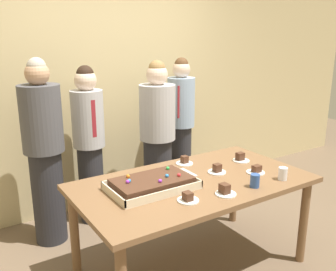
{
  "coord_description": "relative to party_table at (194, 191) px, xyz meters",
  "views": [
    {
      "loc": [
        -1.61,
        -2.12,
        1.87
      ],
      "look_at": [
        -0.14,
        0.15,
        1.12
      ],
      "focal_mm": 39.35,
      "sensor_mm": 36.0,
      "label": 1
    }
  ],
  "objects": [
    {
      "name": "plated_slice_far_right",
      "position": [
        0.16,
        0.35,
        0.1
      ],
      "size": [
        0.15,
        0.15,
        0.07
      ],
      "color": "white",
      "rests_on": "party_table"
    },
    {
      "name": "person_green_shirt_behind",
      "position": [
        0.29,
        1.02,
        0.15
      ],
      "size": [
        0.37,
        0.37,
        1.63
      ],
      "rotation": [
        0.0,
        0.0,
        -2.15
      ],
      "color": "#28282D",
      "rests_on": "ground_plane"
    },
    {
      "name": "drink_cup_nearest",
      "position": [
        0.59,
        -0.36,
        0.13
      ],
      "size": [
        0.07,
        0.07,
        0.1
      ],
      "primitive_type": "cylinder",
      "color": "white",
      "rests_on": "party_table"
    },
    {
      "name": "drink_cup_middle",
      "position": [
        0.31,
        -0.34,
        0.13
      ],
      "size": [
        0.07,
        0.07,
        0.1
      ],
      "primitive_type": "cylinder",
      "color": "#2D5199",
      "rests_on": "party_table"
    },
    {
      "name": "ground_plane",
      "position": [
        0.0,
        0.0,
        -0.69
      ],
      "size": [
        12.0,
        12.0,
        0.0
      ],
      "primitive_type": "plane",
      "color": "brown"
    },
    {
      "name": "plated_slice_far_left",
      "position": [
        -0.25,
        -0.27,
        0.1
      ],
      "size": [
        0.15,
        0.15,
        0.07
      ],
      "color": "white",
      "rests_on": "party_table"
    },
    {
      "name": "sheet_cake",
      "position": [
        -0.35,
        0.04,
        0.12
      ],
      "size": [
        0.63,
        0.39,
        0.11
      ],
      "color": "beige",
      "rests_on": "party_table"
    },
    {
      "name": "plated_slice_near_left",
      "position": [
        0.53,
        -0.14,
        0.1
      ],
      "size": [
        0.15,
        0.15,
        0.07
      ],
      "color": "white",
      "rests_on": "party_table"
    },
    {
      "name": "plated_slice_near_right",
      "position": [
        0.03,
        -0.32,
        0.11
      ],
      "size": [
        0.15,
        0.15,
        0.08
      ],
      "color": "white",
      "rests_on": "party_table"
    },
    {
      "name": "cake_server_utensil",
      "position": [
        0.07,
        0.16,
        0.09
      ],
      "size": [
        0.03,
        0.2,
        0.01
      ],
      "primitive_type": "cube",
      "color": "silver",
      "rests_on": "party_table"
    },
    {
      "name": "interior_back_panel",
      "position": [
        0.0,
        1.6,
        0.81
      ],
      "size": [
        8.0,
        0.12,
        3.0
      ],
      "primitive_type": "cube",
      "color": "#CCB784",
      "rests_on": "ground_plane"
    },
    {
      "name": "plated_slice_center_back",
      "position": [
        0.63,
        0.14,
        0.11
      ],
      "size": [
        0.15,
        0.15,
        0.08
      ],
      "color": "white",
      "rests_on": "party_table"
    },
    {
      "name": "person_striped_tie_right",
      "position": [
        -0.38,
        1.22,
        0.15
      ],
      "size": [
        0.31,
        0.31,
        1.59
      ],
      "rotation": [
        0.0,
        0.0,
        -1.55
      ],
      "color": "#28282D",
      "rests_on": "ground_plane"
    },
    {
      "name": "person_far_right_suit",
      "position": [
        -0.85,
        1.07,
        0.18
      ],
      "size": [
        0.35,
        0.35,
        1.69
      ],
      "rotation": [
        0.0,
        0.0,
        -1.12
      ],
      "color": "#28282D",
      "rests_on": "ground_plane"
    },
    {
      "name": "plated_slice_center_front",
      "position": [
        0.26,
        0.03,
        0.11
      ],
      "size": [
        0.15,
        0.15,
        0.08
      ],
      "color": "white",
      "rests_on": "party_table"
    },
    {
      "name": "party_table",
      "position": [
        0.0,
        0.0,
        0.0
      ],
      "size": [
        1.83,
        1.0,
        0.77
      ],
      "color": "brown",
      "rests_on": "ground_plane"
    },
    {
      "name": "person_serving_front",
      "position": [
        0.73,
        1.23,
        0.16
      ],
      "size": [
        0.31,
        0.31,
        1.63
      ],
      "rotation": [
        0.0,
        0.0,
        -2.31
      ],
      "color": "#28282D",
      "rests_on": "ground_plane"
    }
  ]
}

